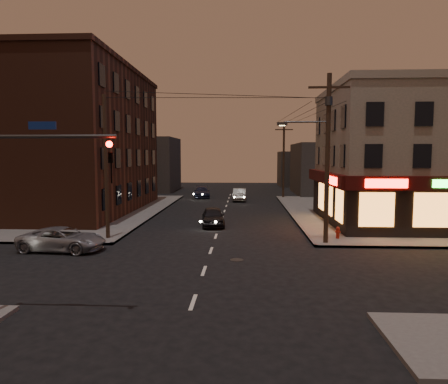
# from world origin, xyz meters

# --- Properties ---
(ground) EXTENTS (120.00, 120.00, 0.00)m
(ground) POSITION_xyz_m (0.00, 0.00, 0.00)
(ground) COLOR black
(ground) RESTS_ON ground
(sidewalk_ne) EXTENTS (24.00, 28.00, 0.15)m
(sidewalk_ne) POSITION_xyz_m (18.00, 19.00, 0.07)
(sidewalk_ne) COLOR #514F4C
(sidewalk_ne) RESTS_ON ground
(sidewalk_nw) EXTENTS (24.00, 28.00, 0.15)m
(sidewalk_nw) POSITION_xyz_m (-18.00, 19.00, 0.07)
(sidewalk_nw) COLOR #514F4C
(sidewalk_nw) RESTS_ON ground
(pizza_building) EXTENTS (15.85, 12.85, 10.50)m
(pizza_building) POSITION_xyz_m (15.93, 13.43, 5.35)
(pizza_building) COLOR tan
(pizza_building) RESTS_ON sidewalk_ne
(brick_apartment) EXTENTS (12.00, 20.00, 13.00)m
(brick_apartment) POSITION_xyz_m (-14.50, 19.00, 6.65)
(brick_apartment) COLOR #4B2618
(brick_apartment) RESTS_ON sidewalk_nw
(bg_building_ne_a) EXTENTS (10.00, 12.00, 7.00)m
(bg_building_ne_a) POSITION_xyz_m (14.00, 38.00, 3.50)
(bg_building_ne_a) COLOR #3F3D3A
(bg_building_ne_a) RESTS_ON ground
(bg_building_nw) EXTENTS (9.00, 10.00, 8.00)m
(bg_building_nw) POSITION_xyz_m (-13.00, 42.00, 4.00)
(bg_building_nw) COLOR #3F3D3A
(bg_building_nw) RESTS_ON ground
(bg_building_ne_b) EXTENTS (8.00, 8.00, 6.00)m
(bg_building_ne_b) POSITION_xyz_m (12.00, 52.00, 3.00)
(bg_building_ne_b) COLOR #3F3D3A
(bg_building_ne_b) RESTS_ON ground
(utility_pole_main) EXTENTS (4.20, 0.44, 10.00)m
(utility_pole_main) POSITION_xyz_m (6.68, 5.80, 5.76)
(utility_pole_main) COLOR #382619
(utility_pole_main) RESTS_ON sidewalk_ne
(utility_pole_far) EXTENTS (0.26, 0.26, 9.00)m
(utility_pole_far) POSITION_xyz_m (6.80, 32.00, 4.65)
(utility_pole_far) COLOR #382619
(utility_pole_far) RESTS_ON sidewalk_ne
(utility_pole_west) EXTENTS (0.24, 0.24, 9.00)m
(utility_pole_west) POSITION_xyz_m (-6.80, 6.50, 4.65)
(utility_pole_west) COLOR #382619
(utility_pole_west) RESTS_ON sidewalk_nw
(traffic_signal) EXTENTS (4.49, 0.32, 6.47)m
(traffic_signal) POSITION_xyz_m (-5.57, -5.60, 4.16)
(traffic_signal) COLOR #333538
(traffic_signal) RESTS_ON ground
(suv_cross) EXTENTS (4.97, 2.63, 1.33)m
(suv_cross) POSITION_xyz_m (-8.40, 3.55, 0.67)
(suv_cross) COLOR gray
(suv_cross) RESTS_ON ground
(sedan_near) EXTENTS (2.10, 4.33, 1.42)m
(sedan_near) POSITION_xyz_m (-0.50, 12.01, 0.71)
(sedan_near) COLOR black
(sedan_near) RESTS_ON ground
(sedan_mid) EXTENTS (1.54, 4.41, 1.45)m
(sedan_mid) POSITION_xyz_m (1.34, 28.96, 0.73)
(sedan_mid) COLOR slate
(sedan_mid) RESTS_ON ground
(sedan_far) EXTENTS (2.43, 4.94, 1.38)m
(sedan_far) POSITION_xyz_m (-3.49, 32.40, 0.69)
(sedan_far) COLOR #1C2139
(sedan_far) RESTS_ON ground
(fire_hydrant) EXTENTS (0.34, 0.34, 0.75)m
(fire_hydrant) POSITION_xyz_m (7.80, 7.01, 0.56)
(fire_hydrant) COLOR #9D1C0E
(fire_hydrant) RESTS_ON sidewalk_ne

